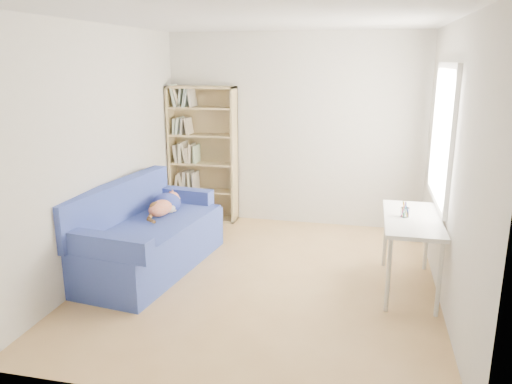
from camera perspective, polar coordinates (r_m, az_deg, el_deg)
ground at (r=5.32m, az=0.80°, el=-9.96°), size 4.00×4.00×0.00m
room_shell at (r=4.88m, az=2.10°, el=7.81°), size 3.54×4.04×2.62m
sofa at (r=5.62m, az=-12.43°, el=-5.00°), size 1.15×2.03×0.95m
bookshelf at (r=7.07m, az=-6.06°, el=3.68°), size 0.94×0.29×1.89m
desk at (r=5.11m, az=17.40°, el=-3.61°), size 0.54×1.17×0.75m
pen_cup at (r=5.07m, az=16.66°, el=-2.10°), size 0.08×0.08×0.16m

